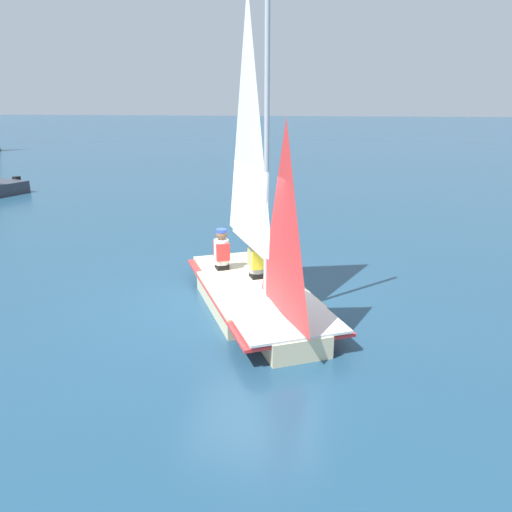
% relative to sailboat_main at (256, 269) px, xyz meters
% --- Properties ---
extents(ground_plane, '(260.00, 260.00, 0.00)m').
position_rel_sailboat_main_xyz_m(ground_plane, '(0.01, -0.01, -0.70)').
color(ground_plane, navy).
extents(sailboat_main, '(3.54, 4.59, 5.51)m').
position_rel_sailboat_main_xyz_m(sailboat_main, '(0.00, 0.00, 0.00)').
color(sailboat_main, beige).
rests_on(sailboat_main, ground_plane).
extents(sailor_helm, '(0.41, 0.42, 1.16)m').
position_rel_sailboat_main_xyz_m(sailor_helm, '(-0.08, 0.55, -0.07)').
color(sailor_helm, black).
rests_on(sailor_helm, ground_plane).
extents(sailor_crew, '(0.41, 0.42, 1.16)m').
position_rel_sailboat_main_xyz_m(sailor_crew, '(-0.87, 0.93, -0.07)').
color(sailor_crew, black).
rests_on(sailor_crew, ground_plane).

